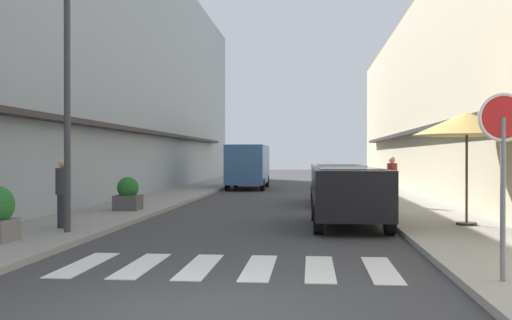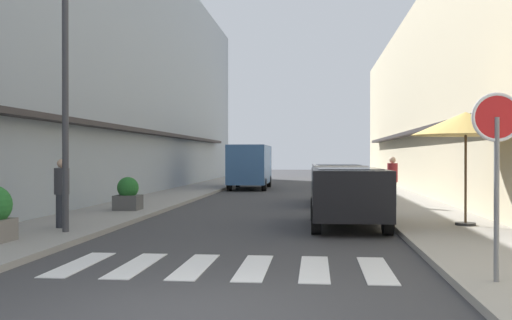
{
  "view_description": "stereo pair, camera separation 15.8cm",
  "coord_description": "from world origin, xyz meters",
  "px_view_note": "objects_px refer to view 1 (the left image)",
  "views": [
    {
      "loc": [
        1.28,
        -6.28,
        1.76
      ],
      "look_at": [
        -0.47,
        12.48,
        1.64
      ],
      "focal_mm": 41.14,
      "sensor_mm": 36.0,
      "label": 1
    },
    {
      "loc": [
        1.44,
        -6.26,
        1.76
      ],
      "look_at": [
        -0.47,
        12.48,
        1.64
      ],
      "focal_mm": 41.14,
      "sensor_mm": 36.0,
      "label": 2
    }
  ],
  "objects_px": {
    "parked_car_near": "(349,190)",
    "street_lamp": "(75,69)",
    "parked_car_mid": "(337,179)",
    "delivery_van": "(248,163)",
    "pedestrian_walking_far": "(392,180)",
    "planter_midblock": "(128,195)",
    "cafe_umbrella": "(467,124)",
    "pedestrian_walking_near": "(63,192)",
    "round_street_sign": "(503,137)"
  },
  "relations": [
    {
      "from": "delivery_van",
      "to": "pedestrian_walking_far",
      "type": "relative_size",
      "value": 3.33
    },
    {
      "from": "planter_midblock",
      "to": "pedestrian_walking_far",
      "type": "relative_size",
      "value": 0.62
    },
    {
      "from": "round_street_sign",
      "to": "cafe_umbrella",
      "type": "bearing_deg",
      "value": 79.47
    },
    {
      "from": "pedestrian_walking_near",
      "to": "pedestrian_walking_far",
      "type": "xyz_separation_m",
      "value": [
        8.34,
        6.74,
        0.03
      ]
    },
    {
      "from": "parked_car_mid",
      "to": "pedestrian_walking_near",
      "type": "bearing_deg",
      "value": -127.42
    },
    {
      "from": "parked_car_mid",
      "to": "parked_car_near",
      "type": "bearing_deg",
      "value": -90.0
    },
    {
      "from": "parked_car_mid",
      "to": "pedestrian_walking_near",
      "type": "height_order",
      "value": "pedestrian_walking_near"
    },
    {
      "from": "round_street_sign",
      "to": "parked_car_mid",
      "type": "bearing_deg",
      "value": 96.56
    },
    {
      "from": "parked_car_near",
      "to": "delivery_van",
      "type": "height_order",
      "value": "delivery_van"
    },
    {
      "from": "parked_car_near",
      "to": "street_lamp",
      "type": "xyz_separation_m",
      "value": [
        -6.02,
        -2.38,
        2.74
      ]
    },
    {
      "from": "parked_car_mid",
      "to": "planter_midblock",
      "type": "relative_size",
      "value": 4.49
    },
    {
      "from": "parked_car_mid",
      "to": "planter_midblock",
      "type": "height_order",
      "value": "parked_car_mid"
    },
    {
      "from": "planter_midblock",
      "to": "pedestrian_walking_far",
      "type": "distance_m",
      "value": 8.56
    },
    {
      "from": "street_lamp",
      "to": "delivery_van",
      "type": "bearing_deg",
      "value": 84.92
    },
    {
      "from": "parked_car_near",
      "to": "planter_midblock",
      "type": "xyz_separation_m",
      "value": [
        -6.51,
        2.82,
        -0.34
      ]
    },
    {
      "from": "cafe_umbrella",
      "to": "pedestrian_walking_far",
      "type": "bearing_deg",
      "value": 100.97
    },
    {
      "from": "street_lamp",
      "to": "cafe_umbrella",
      "type": "relative_size",
      "value": 2.17
    },
    {
      "from": "parked_car_near",
      "to": "delivery_van",
      "type": "relative_size",
      "value": 0.78
    },
    {
      "from": "pedestrian_walking_near",
      "to": "parked_car_near",
      "type": "bearing_deg",
      "value": -81.57
    },
    {
      "from": "parked_car_near",
      "to": "parked_car_mid",
      "type": "xyz_separation_m",
      "value": [
        0.0,
        6.96,
        0.0
      ]
    },
    {
      "from": "parked_car_mid",
      "to": "cafe_umbrella",
      "type": "height_order",
      "value": "cafe_umbrella"
    },
    {
      "from": "street_lamp",
      "to": "pedestrian_walking_far",
      "type": "bearing_deg",
      "value": 43.83
    },
    {
      "from": "parked_car_mid",
      "to": "cafe_umbrella",
      "type": "xyz_separation_m",
      "value": [
        2.77,
        -7.2,
        1.61
      ]
    },
    {
      "from": "cafe_umbrella",
      "to": "planter_midblock",
      "type": "height_order",
      "value": "cafe_umbrella"
    },
    {
      "from": "round_street_sign",
      "to": "pedestrian_walking_near",
      "type": "xyz_separation_m",
      "value": [
        -8.17,
        5.0,
        -1.07
      ]
    },
    {
      "from": "round_street_sign",
      "to": "parked_car_near",
      "type": "bearing_deg",
      "value": 103.24
    },
    {
      "from": "delivery_van",
      "to": "round_street_sign",
      "type": "xyz_separation_m",
      "value": [
        5.88,
        -23.53,
        0.61
      ]
    },
    {
      "from": "parked_car_mid",
      "to": "planter_midblock",
      "type": "bearing_deg",
      "value": -147.53
    },
    {
      "from": "pedestrian_walking_far",
      "to": "round_street_sign",
      "type": "bearing_deg",
      "value": 164.96
    },
    {
      "from": "parked_car_mid",
      "to": "street_lamp",
      "type": "xyz_separation_m",
      "value": [
        -6.02,
        -9.34,
        2.74
      ]
    },
    {
      "from": "delivery_van",
      "to": "pedestrian_walking_near",
      "type": "xyz_separation_m",
      "value": [
        -2.29,
        -18.53,
        -0.46
      ]
    },
    {
      "from": "parked_car_near",
      "to": "delivery_van",
      "type": "bearing_deg",
      "value": 104.34
    },
    {
      "from": "parked_car_near",
      "to": "cafe_umbrella",
      "type": "distance_m",
      "value": 3.21
    },
    {
      "from": "pedestrian_walking_near",
      "to": "planter_midblock",
      "type": "bearing_deg",
      "value": -6.94
    },
    {
      "from": "street_lamp",
      "to": "pedestrian_walking_near",
      "type": "distance_m",
      "value": 2.87
    },
    {
      "from": "street_lamp",
      "to": "planter_midblock",
      "type": "relative_size",
      "value": 5.8
    },
    {
      "from": "round_street_sign",
      "to": "pedestrian_walking_near",
      "type": "bearing_deg",
      "value": 148.52
    },
    {
      "from": "parked_car_near",
      "to": "parked_car_mid",
      "type": "distance_m",
      "value": 6.96
    },
    {
      "from": "parked_car_near",
      "to": "delivery_van",
      "type": "xyz_separation_m",
      "value": [
        -4.31,
        16.86,
        0.48
      ]
    },
    {
      "from": "delivery_van",
      "to": "pedestrian_walking_far",
      "type": "xyz_separation_m",
      "value": [
        6.05,
        -11.79,
        -0.43
      ]
    },
    {
      "from": "pedestrian_walking_far",
      "to": "delivery_van",
      "type": "bearing_deg",
      "value": 12.94
    },
    {
      "from": "street_lamp",
      "to": "pedestrian_walking_near",
      "type": "bearing_deg",
      "value": 129.36
    },
    {
      "from": "round_street_sign",
      "to": "pedestrian_walking_near",
      "type": "height_order",
      "value": "round_street_sign"
    },
    {
      "from": "pedestrian_walking_near",
      "to": "pedestrian_walking_far",
      "type": "bearing_deg",
      "value": -56.8
    },
    {
      "from": "parked_car_mid",
      "to": "cafe_umbrella",
      "type": "relative_size",
      "value": 1.68
    },
    {
      "from": "cafe_umbrella",
      "to": "pedestrian_walking_far",
      "type": "relative_size",
      "value": 1.66
    },
    {
      "from": "delivery_van",
      "to": "street_lamp",
      "type": "distance_m",
      "value": 19.44
    },
    {
      "from": "street_lamp",
      "to": "parked_car_near",
      "type": "bearing_deg",
      "value": 21.54
    },
    {
      "from": "cafe_umbrella",
      "to": "parked_car_mid",
      "type": "bearing_deg",
      "value": 111.02
    },
    {
      "from": "planter_midblock",
      "to": "cafe_umbrella",
      "type": "bearing_deg",
      "value": -18.23
    }
  ]
}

